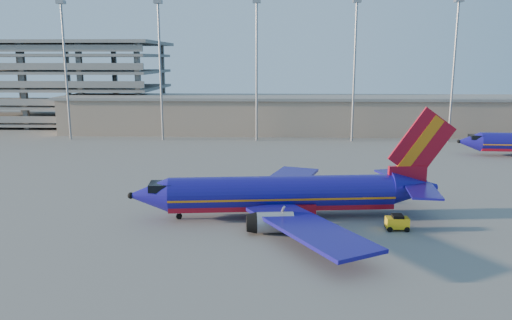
{
  "coord_description": "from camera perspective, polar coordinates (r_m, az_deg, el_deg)",
  "views": [
    {
      "loc": [
        -0.86,
        -58.18,
        16.96
      ],
      "look_at": [
        -3.47,
        5.51,
        4.0
      ],
      "focal_mm": 35.0,
      "sensor_mm": 36.0,
      "label": 1
    }
  ],
  "objects": [
    {
      "name": "light_mast_row",
      "position": [
        104.34,
        5.69,
        11.76
      ],
      "size": [
        101.6,
        1.6,
        28.65
      ],
      "color": "gray",
      "rests_on": "ground"
    },
    {
      "name": "aircraft_main",
      "position": [
        54.27,
        3.78,
        -3.93
      ],
      "size": [
        35.23,
        33.74,
        11.94
      ],
      "rotation": [
        0.0,
        0.0,
        0.11
      ],
      "color": "navy",
      "rests_on": "ground"
    },
    {
      "name": "baggage_tug",
      "position": [
        52.47,
        15.84,
        -6.85
      ],
      "size": [
        2.28,
        1.4,
        1.62
      ],
      "rotation": [
        0.0,
        0.0,
        0.02
      ],
      "color": "gold",
      "rests_on": "ground"
    },
    {
      "name": "parking_garage",
      "position": [
        145.77,
        -22.72,
        8.56
      ],
      "size": [
        62.0,
        32.0,
        21.4
      ],
      "color": "slate",
      "rests_on": "ground"
    },
    {
      "name": "ground",
      "position": [
        60.61,
        3.08,
        -4.78
      ],
      "size": [
        220.0,
        220.0,
        0.0
      ],
      "primitive_type": "plane",
      "color": "slate",
      "rests_on": "ground"
    },
    {
      "name": "luggage_pile",
      "position": [
        46.43,
        9.49,
        -9.78
      ],
      "size": [
        3.11,
        2.16,
        0.54
      ],
      "color": "black",
      "rests_on": "ground"
    },
    {
      "name": "terminal_building",
      "position": [
        117.37,
        7.68,
        5.2
      ],
      "size": [
        122.0,
        16.0,
        8.5
      ],
      "color": "gray",
      "rests_on": "ground"
    }
  ]
}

